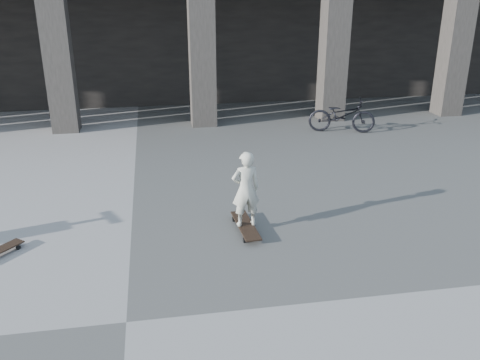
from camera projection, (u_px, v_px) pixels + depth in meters
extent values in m
plane|color=#4C4C49|center=(126.00, 322.00, 5.70)|extent=(90.00, 90.00, 0.00)
cube|color=black|center=(133.00, 2.00, 17.50)|extent=(28.00, 6.00, 6.00)
cube|color=#2F2C27|center=(58.00, 52.00, 12.51)|extent=(0.65, 0.65, 4.00)
cube|color=#2F2C27|center=(202.00, 49.00, 13.09)|extent=(0.65, 0.65, 4.00)
cube|color=#2F2C27|center=(334.00, 46.00, 13.66)|extent=(0.65, 0.65, 4.00)
cube|color=#2F2C27|center=(455.00, 44.00, 14.24)|extent=(0.65, 0.65, 4.00)
cube|color=black|center=(246.00, 225.00, 7.79)|extent=(0.30, 1.06, 0.02)
cube|color=#B2B2B7|center=(240.00, 218.00, 8.14)|extent=(0.22, 0.07, 0.03)
cube|color=#B2B2B7|center=(252.00, 239.00, 7.48)|extent=(0.22, 0.07, 0.03)
cylinder|color=black|center=(234.00, 219.00, 8.12)|extent=(0.04, 0.08, 0.08)
cylinder|color=black|center=(247.00, 218.00, 8.17)|extent=(0.04, 0.08, 0.08)
cylinder|color=black|center=(244.00, 240.00, 7.46)|extent=(0.04, 0.08, 0.08)
cylinder|color=black|center=(259.00, 238.00, 7.51)|extent=(0.04, 0.08, 0.08)
cube|color=#B2B2B7|center=(14.00, 245.00, 7.30)|extent=(0.16, 0.14, 0.03)
cylinder|color=black|center=(11.00, 245.00, 7.34)|extent=(0.06, 0.07, 0.07)
cylinder|color=black|center=(18.00, 247.00, 7.26)|extent=(0.06, 0.07, 0.07)
imported|color=#B8B7A6|center=(246.00, 189.00, 7.58)|extent=(0.45, 0.32, 1.18)
imported|color=black|center=(342.00, 115.00, 12.95)|extent=(1.77, 1.05, 0.88)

